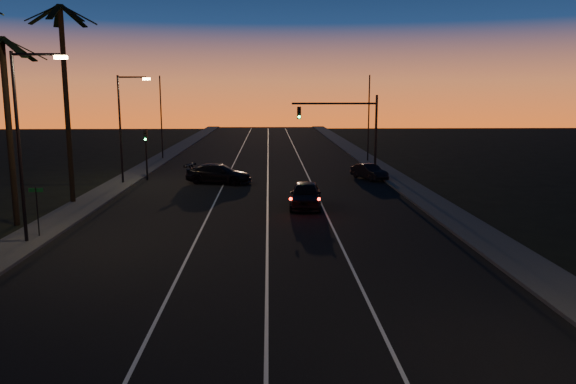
{
  "coord_description": "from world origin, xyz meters",
  "views": [
    {
      "loc": [
        0.6,
        -6.4,
        7.1
      ],
      "look_at": [
        1.49,
        19.62,
        2.52
      ],
      "focal_mm": 35.0,
      "sensor_mm": 36.0,
      "label": 1
    }
  ],
  "objects_px": {
    "signal_mast": "(348,122)",
    "right_car": "(369,172)",
    "cross_car": "(219,174)",
    "lead_car": "(306,195)"
  },
  "relations": [
    {
      "from": "signal_mast",
      "to": "right_car",
      "type": "height_order",
      "value": "signal_mast"
    },
    {
      "from": "signal_mast",
      "to": "cross_car",
      "type": "height_order",
      "value": "signal_mast"
    },
    {
      "from": "lead_car",
      "to": "cross_car",
      "type": "xyz_separation_m",
      "value": [
        -6.31,
        9.89,
        -0.05
      ]
    },
    {
      "from": "lead_car",
      "to": "right_car",
      "type": "relative_size",
      "value": 1.34
    },
    {
      "from": "lead_car",
      "to": "right_car",
      "type": "bearing_deg",
      "value": 62.29
    },
    {
      "from": "cross_car",
      "to": "lead_car",
      "type": "bearing_deg",
      "value": -57.46
    },
    {
      "from": "right_car",
      "to": "cross_car",
      "type": "relative_size",
      "value": 0.72
    },
    {
      "from": "signal_mast",
      "to": "lead_car",
      "type": "bearing_deg",
      "value": -109.87
    },
    {
      "from": "cross_car",
      "to": "right_car",
      "type": "bearing_deg",
      "value": 7.92
    },
    {
      "from": "cross_car",
      "to": "signal_mast",
      "type": "bearing_deg",
      "value": 9.87
    }
  ]
}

